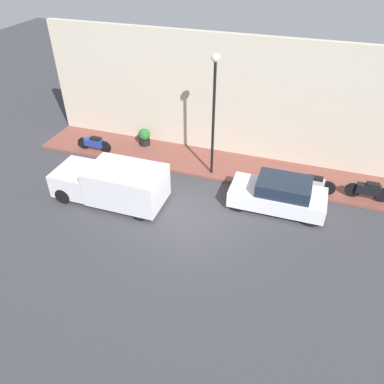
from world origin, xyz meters
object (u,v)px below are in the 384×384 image
motorcycle_black (368,190)px  scooter_silver (311,183)px  parked_car (279,194)px  potted_plant (144,137)px  delivery_van (111,183)px  motorcycle_blue (94,143)px  streetlamp (214,99)px

motorcycle_black → scooter_silver: motorcycle_black is taller
parked_car → potted_plant: bearing=68.0°
delivery_van → potted_plant: bearing=7.8°
motorcycle_blue → scooter_silver: size_ratio=0.90×
motorcycle_blue → scooter_silver: scooter_silver is taller
delivery_van → motorcycle_black: delivery_van is taller
delivery_van → motorcycle_blue: (3.26, 2.78, -0.31)m
motorcycle_black → streetlamp: (-0.10, 6.75, 3.13)m
scooter_silver → motorcycle_black: bearing=-85.3°
scooter_silver → potted_plant: bearing=79.8°
scooter_silver → motorcycle_blue: bearing=89.2°
scooter_silver → streetlamp: size_ratio=0.38×
delivery_van → motorcycle_black: size_ratio=2.64×
motorcycle_black → streetlamp: streetlamp is taller
delivery_van → motorcycle_blue: 4.29m
potted_plant → parked_car: bearing=-112.0°
motorcycle_blue → delivery_van: bearing=-139.5°
delivery_van → motorcycle_blue: size_ratio=2.52×
scooter_silver → parked_car: bearing=140.0°
motorcycle_blue → motorcycle_black: 12.95m
streetlamp → potted_plant: streetlamp is taller
parked_car → motorcycle_blue: size_ratio=2.06×
parked_car → motorcycle_black: parked_car is taller
delivery_van → streetlamp: streetlamp is taller
parked_car → motorcycle_black: size_ratio=2.15×
streetlamp → potted_plant: (1.45, 4.06, -3.13)m
parked_car → scooter_silver: size_ratio=1.86×
parked_car → motorcycle_blue: 9.60m
motorcycle_black → scooter_silver: (-0.19, 2.28, -0.01)m
parked_car → scooter_silver: (1.42, -1.19, -0.10)m
streetlamp → delivery_van: bearing=133.0°
scooter_silver → potted_plant: 8.66m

